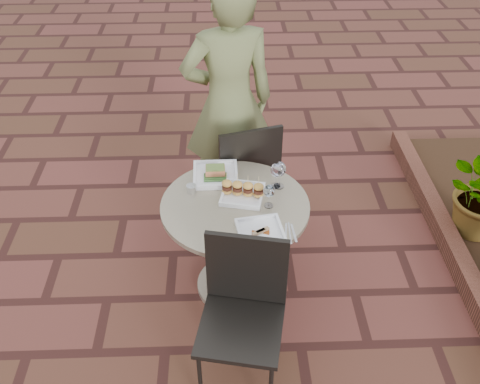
{
  "coord_description": "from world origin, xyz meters",
  "views": [
    {
      "loc": [
        -0.03,
        -2.38,
        2.78
      ],
      "look_at": [
        0.06,
        0.09,
        0.82
      ],
      "focal_mm": 40.0,
      "sensor_mm": 36.0,
      "label": 1
    }
  ],
  "objects_px": {
    "plate_tuna": "(261,232)",
    "cafe_table": "(235,234)",
    "chair_far": "(246,169)",
    "diner": "(229,104)",
    "plate_salmon": "(215,174)",
    "plate_sliders": "(243,191)",
    "chair_near": "(244,302)"
  },
  "relations": [
    {
      "from": "plate_salmon",
      "to": "plate_tuna",
      "type": "xyz_separation_m",
      "value": [
        0.25,
        -0.55,
        -0.01
      ]
    },
    {
      "from": "chair_far",
      "to": "diner",
      "type": "distance_m",
      "value": 0.48
    },
    {
      "from": "diner",
      "to": "plate_sliders",
      "type": "relative_size",
      "value": 6.24
    },
    {
      "from": "chair_near",
      "to": "plate_tuna",
      "type": "height_order",
      "value": "chair_near"
    },
    {
      "from": "plate_tuna",
      "to": "chair_far",
      "type": "bearing_deg",
      "value": 92.73
    },
    {
      "from": "plate_sliders",
      "to": "plate_salmon",
      "type": "bearing_deg",
      "value": 129.19
    },
    {
      "from": "chair_far",
      "to": "chair_near",
      "type": "bearing_deg",
      "value": 71.36
    },
    {
      "from": "diner",
      "to": "plate_sliders",
      "type": "distance_m",
      "value": 0.83
    },
    {
      "from": "cafe_table",
      "to": "diner",
      "type": "distance_m",
      "value": 0.99
    },
    {
      "from": "cafe_table",
      "to": "chair_near",
      "type": "distance_m",
      "value": 0.61
    },
    {
      "from": "cafe_table",
      "to": "plate_salmon",
      "type": "xyz_separation_m",
      "value": [
        -0.12,
        0.28,
        0.27
      ]
    },
    {
      "from": "cafe_table",
      "to": "chair_far",
      "type": "xyz_separation_m",
      "value": [
        0.09,
        0.61,
        0.07
      ]
    },
    {
      "from": "diner",
      "to": "plate_salmon",
      "type": "height_order",
      "value": "diner"
    },
    {
      "from": "chair_near",
      "to": "plate_tuna",
      "type": "bearing_deg",
      "value": 83.17
    },
    {
      "from": "plate_salmon",
      "to": "chair_near",
      "type": "bearing_deg",
      "value": -80.74
    },
    {
      "from": "plate_tuna",
      "to": "chair_near",
      "type": "bearing_deg",
      "value": -108.04
    },
    {
      "from": "plate_salmon",
      "to": "plate_tuna",
      "type": "height_order",
      "value": "plate_salmon"
    },
    {
      "from": "plate_tuna",
      "to": "cafe_table",
      "type": "bearing_deg",
      "value": 116.27
    },
    {
      "from": "chair_near",
      "to": "plate_tuna",
      "type": "relative_size",
      "value": 3.2
    },
    {
      "from": "chair_far",
      "to": "plate_tuna",
      "type": "distance_m",
      "value": 0.9
    },
    {
      "from": "cafe_table",
      "to": "diner",
      "type": "relative_size",
      "value": 0.49
    },
    {
      "from": "diner",
      "to": "plate_tuna",
      "type": "height_order",
      "value": "diner"
    },
    {
      "from": "chair_near",
      "to": "diner",
      "type": "xyz_separation_m",
      "value": [
        -0.05,
        1.49,
        0.37
      ]
    },
    {
      "from": "chair_near",
      "to": "plate_salmon",
      "type": "xyz_separation_m",
      "value": [
        -0.14,
        0.89,
        0.2
      ]
    },
    {
      "from": "cafe_table",
      "to": "chair_far",
      "type": "distance_m",
      "value": 0.62
    },
    {
      "from": "plate_salmon",
      "to": "plate_sliders",
      "type": "relative_size",
      "value": 0.97
    },
    {
      "from": "plate_salmon",
      "to": "plate_tuna",
      "type": "bearing_deg",
      "value": -65.39
    },
    {
      "from": "plate_sliders",
      "to": "chair_far",
      "type": "bearing_deg",
      "value": 85.2
    },
    {
      "from": "cafe_table",
      "to": "plate_tuna",
      "type": "bearing_deg",
      "value": -63.73
    },
    {
      "from": "plate_salmon",
      "to": "plate_sliders",
      "type": "bearing_deg",
      "value": -50.81
    },
    {
      "from": "cafe_table",
      "to": "plate_tuna",
      "type": "height_order",
      "value": "plate_tuna"
    },
    {
      "from": "chair_far",
      "to": "chair_near",
      "type": "relative_size",
      "value": 1.0
    }
  ]
}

